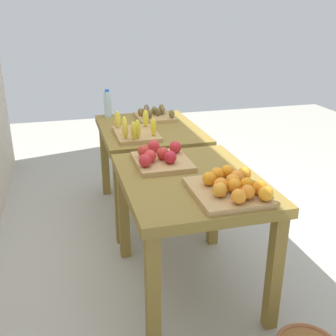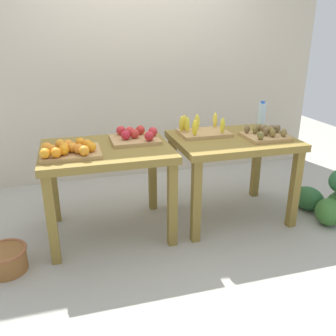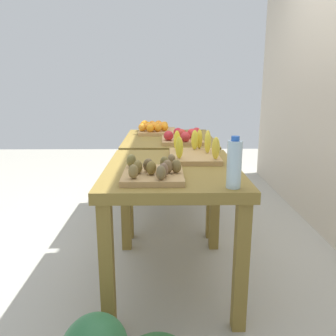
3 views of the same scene
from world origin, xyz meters
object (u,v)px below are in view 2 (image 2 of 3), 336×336
(display_table_right, at_px, (232,150))
(wicker_basket, at_px, (6,259))
(banana_crate, at_px, (202,130))
(kiwi_bin, at_px, (265,134))
(display_table_left, at_px, (107,161))
(orange_bin, at_px, (69,150))
(water_bottle, at_px, (262,115))
(watermelon_pile, at_px, (330,199))
(apple_bin, at_px, (135,136))

(display_table_right, bearing_deg, wicker_basket, -169.71)
(banana_crate, height_order, kiwi_bin, banana_crate)
(display_table_left, distance_m, orange_bin, 0.35)
(kiwi_bin, height_order, wicker_basket, kiwi_bin)
(water_bottle, bearing_deg, kiwi_bin, -114.44)
(banana_crate, bearing_deg, wicker_basket, -163.21)
(orange_bin, relative_size, watermelon_pile, 0.65)
(apple_bin, relative_size, wicker_basket, 1.32)
(watermelon_pile, bearing_deg, banana_crate, 159.30)
(wicker_basket, bearing_deg, water_bottle, 15.05)
(display_table_right, height_order, wicker_basket, display_table_right)
(display_table_left, distance_m, water_bottle, 1.60)
(apple_bin, height_order, watermelon_pile, apple_bin)
(orange_bin, relative_size, banana_crate, 1.01)
(banana_crate, bearing_deg, water_bottle, 10.54)
(apple_bin, distance_m, wicker_basket, 1.37)
(apple_bin, xyz_separation_m, banana_crate, (0.62, 0.04, 0.00))
(display_table_right, bearing_deg, orange_bin, -174.58)
(orange_bin, xyz_separation_m, watermelon_pile, (2.32, -0.14, -0.64))
(apple_bin, relative_size, watermelon_pile, 0.61)
(watermelon_pile, distance_m, wicker_basket, 2.84)
(display_table_right, height_order, watermelon_pile, display_table_right)
(orange_bin, height_order, wicker_basket, orange_bin)
(apple_bin, bearing_deg, kiwi_bin, -11.27)
(display_table_right, relative_size, water_bottle, 4.13)
(display_table_right, xyz_separation_m, orange_bin, (-1.41, -0.13, 0.16))
(kiwi_bin, distance_m, water_bottle, 0.44)
(display_table_right, relative_size, apple_bin, 2.51)
(apple_bin, xyz_separation_m, watermelon_pile, (1.77, -0.39, -0.64))
(orange_bin, height_order, banana_crate, banana_crate)
(orange_bin, distance_m, watermelon_pile, 2.41)
(banana_crate, xyz_separation_m, watermelon_pile, (1.15, -0.43, -0.64))
(display_table_left, distance_m, display_table_right, 1.12)
(orange_bin, height_order, kiwi_bin, orange_bin)
(kiwi_bin, bearing_deg, display_table_left, 175.74)
(banana_crate, relative_size, water_bottle, 1.75)
(display_table_left, distance_m, banana_crate, 0.91)
(orange_bin, bearing_deg, banana_crate, 14.11)
(display_table_left, bearing_deg, apple_bin, 24.29)
(display_table_right, xyz_separation_m, apple_bin, (-0.86, 0.12, 0.16))
(orange_bin, bearing_deg, kiwi_bin, 1.05)
(display_table_left, xyz_separation_m, kiwi_bin, (1.38, -0.10, 0.15))
(apple_bin, bearing_deg, banana_crate, 3.79)
(banana_crate, height_order, wicker_basket, banana_crate)
(display_table_left, height_order, water_bottle, water_bottle)
(water_bottle, bearing_deg, orange_bin, -167.18)
(display_table_left, height_order, watermelon_pile, display_table_left)
(display_table_left, relative_size, orange_bin, 2.34)
(banana_crate, relative_size, kiwi_bin, 1.22)
(apple_bin, height_order, wicker_basket, apple_bin)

